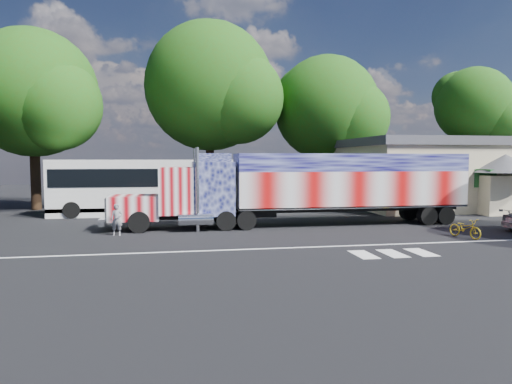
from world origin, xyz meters
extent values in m
plane|color=black|center=(0.00, 0.00, 0.00)|extent=(100.00, 100.00, 0.00)
cube|color=silver|center=(0.00, -3.00, 0.01)|extent=(30.00, 0.15, 0.01)
cube|color=silver|center=(2.80, -4.80, 0.01)|extent=(0.70, 1.60, 0.01)
cube|color=silver|center=(4.00, -4.80, 0.01)|extent=(0.70, 1.60, 0.01)
cube|color=silver|center=(5.20, -4.80, 0.01)|extent=(0.70, 1.60, 0.01)
cube|color=black|center=(-3.28, 3.19, 0.68)|extent=(8.70, 0.97, 0.29)
cube|color=#CC797E|center=(-6.37, 3.19, 1.16)|extent=(2.51, 2.13, 1.26)
cube|color=silver|center=(-7.68, 3.19, 1.16)|extent=(0.12, 1.84, 1.12)
cube|color=silver|center=(-7.87, 3.19, 0.53)|extent=(0.29, 2.42, 0.35)
cube|color=#CC797E|center=(-4.24, 3.19, 2.03)|extent=(1.74, 2.42, 2.42)
cube|color=black|center=(-5.06, 3.19, 2.47)|extent=(0.06, 2.03, 0.87)
cube|color=#494E83|center=(-2.31, 3.19, 2.13)|extent=(2.13, 2.42, 2.80)
cube|color=#494E83|center=(-2.31, 3.19, 3.72)|extent=(1.74, 2.32, 0.48)
cylinder|color=silver|center=(-3.18, 4.47, 2.13)|extent=(0.19, 0.19, 4.25)
cylinder|color=silver|center=(-3.18, 1.92, 2.13)|extent=(0.19, 0.19, 4.25)
cylinder|color=silver|center=(-3.28, 4.45, 0.63)|extent=(1.74, 0.64, 0.64)
cylinder|color=silver|center=(-3.28, 1.94, 0.63)|extent=(1.74, 0.64, 0.64)
cylinder|color=black|center=(-6.08, 2.13, 0.53)|extent=(1.06, 0.34, 1.06)
cylinder|color=black|center=(-6.08, 4.26, 0.53)|extent=(1.06, 0.34, 1.06)
cylinder|color=black|center=(-1.73, 2.18, 0.50)|extent=(1.01, 0.53, 1.01)
cylinder|color=black|center=(-1.73, 4.21, 0.50)|extent=(1.01, 0.53, 1.01)
cylinder|color=black|center=(-0.67, 2.18, 0.50)|extent=(1.01, 0.53, 1.01)
cylinder|color=black|center=(-0.67, 4.21, 0.50)|extent=(1.01, 0.53, 1.01)
cube|color=black|center=(5.42, 3.19, 0.92)|extent=(12.57, 1.06, 0.29)
cube|color=#D57474|center=(5.42, 3.19, 2.03)|extent=(12.95, 2.51, 1.93)
cube|color=#44478A|center=(5.42, 3.19, 3.48)|extent=(12.95, 2.51, 0.97)
cube|color=silver|center=(5.42, 3.19, 1.06)|extent=(12.95, 2.51, 0.12)
cube|color=silver|center=(11.92, 3.19, 2.51)|extent=(0.04, 2.42, 2.80)
cylinder|color=black|center=(9.58, 2.18, 0.50)|extent=(1.01, 0.53, 1.01)
cylinder|color=black|center=(9.58, 4.21, 0.50)|extent=(1.01, 0.53, 1.01)
cylinder|color=black|center=(10.64, 2.18, 0.50)|extent=(1.01, 0.53, 1.01)
cylinder|color=black|center=(10.64, 4.21, 0.50)|extent=(1.01, 0.53, 1.01)
cube|color=silver|center=(-5.95, 9.90, 1.82)|extent=(12.45, 2.70, 3.63)
cube|color=black|center=(-5.95, 9.90, 2.49)|extent=(12.03, 2.76, 1.14)
cube|color=black|center=(-5.95, 9.90, 0.47)|extent=(12.45, 2.70, 0.26)
cube|color=black|center=(-12.18, 9.90, 1.97)|extent=(0.06, 2.39, 1.45)
cylinder|color=black|center=(-10.62, 8.61, 0.52)|extent=(1.04, 0.31, 1.04)
cylinder|color=black|center=(-10.62, 11.20, 0.52)|extent=(1.04, 0.31, 1.04)
cylinder|color=black|center=(-2.84, 8.61, 0.52)|extent=(1.04, 0.31, 1.04)
cylinder|color=black|center=(-2.84, 11.20, 0.52)|extent=(1.04, 0.31, 1.04)
cylinder|color=black|center=(-1.91, 8.61, 0.52)|extent=(1.04, 0.31, 1.04)
cylinder|color=black|center=(-1.91, 11.20, 0.52)|extent=(1.04, 0.31, 1.04)
cube|color=beige|center=(20.00, 11.00, 2.30)|extent=(22.00, 10.00, 4.60)
cube|color=#46464B|center=(20.00, 11.00, 4.90)|extent=(22.40, 10.40, 0.60)
cube|color=#1E5926|center=(12.00, 5.96, 2.40)|extent=(1.60, 0.08, 1.20)
cube|color=#1E5926|center=(16.00, 5.96, 2.40)|extent=(1.60, 0.08, 1.20)
cube|color=beige|center=(17.00, 5.40, 1.30)|extent=(3.00, 1.20, 2.60)
cube|color=#1E5926|center=(17.00, 5.40, 2.90)|extent=(3.40, 1.60, 0.25)
cone|color=#46464B|center=(17.00, 5.40, 3.40)|extent=(4.00, 4.00, 1.20)
imported|color=slate|center=(-7.07, 1.50, 0.76)|extent=(0.57, 0.39, 1.52)
imported|color=gold|center=(8.99, -2.08, 0.46)|extent=(1.04, 1.83, 0.91)
cylinder|color=black|center=(9.07, 18.09, 3.28)|extent=(0.70, 0.70, 6.57)
sphere|color=#205113|center=(9.07, 18.09, 8.21)|extent=(9.24, 9.24, 9.24)
sphere|color=#205113|center=(10.92, 16.70, 7.27)|extent=(6.47, 6.47, 6.47)
sphere|color=#205113|center=(7.69, 19.47, 9.15)|extent=(6.00, 6.00, 6.00)
cylinder|color=black|center=(-1.29, 18.26, 3.94)|extent=(0.70, 0.70, 7.87)
sphere|color=#205113|center=(-1.29, 18.26, 9.84)|extent=(10.89, 10.89, 10.89)
sphere|color=#205113|center=(0.89, 16.63, 8.71)|extent=(7.62, 7.62, 7.62)
sphere|color=#205113|center=(-2.92, 19.89, 10.96)|extent=(7.08, 7.08, 7.08)
cylinder|color=black|center=(24.35, 19.11, 3.56)|extent=(0.70, 0.70, 7.11)
sphere|color=#205113|center=(24.35, 19.11, 8.89)|extent=(7.32, 7.32, 7.32)
sphere|color=#205113|center=(25.81, 18.01, 7.87)|extent=(5.12, 5.12, 5.12)
sphere|color=#205113|center=(23.25, 20.21, 9.91)|extent=(4.76, 4.76, 4.76)
cylinder|color=black|center=(-14.25, 14.31, 3.36)|extent=(0.70, 0.70, 6.72)
sphere|color=#205113|center=(-14.25, 14.31, 8.41)|extent=(9.15, 9.15, 9.15)
sphere|color=#205113|center=(-12.42, 12.94, 7.44)|extent=(6.40, 6.40, 6.40)
sphere|color=#205113|center=(-15.62, 15.69, 9.37)|extent=(5.95, 5.95, 5.95)
camera|label=1|loc=(-4.31, -21.07, 3.65)|focal=32.00mm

